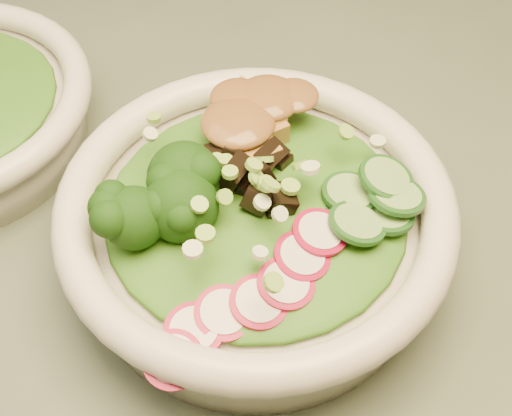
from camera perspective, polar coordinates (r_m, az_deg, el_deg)
dining_table at (r=0.72m, az=-3.93°, el=-3.16°), size 1.20×0.80×0.75m
salad_bowl at (r=0.53m, az=0.00°, el=-1.41°), size 0.29×0.29×0.08m
lettuce_bed at (r=0.52m, az=0.00°, el=0.07°), size 0.22×0.22×0.03m
broccoli_florets at (r=0.50m, az=-7.73°, el=0.82°), size 0.10×0.09×0.05m
radish_slices at (r=0.47m, az=0.86°, el=-6.38°), size 0.12×0.06×0.02m
cucumber_slices at (r=0.51m, az=7.94°, el=1.22°), size 0.09×0.09×0.04m
mushroom_heap at (r=0.51m, az=-0.08°, el=2.32°), size 0.09×0.09×0.04m
tofu_cubes at (r=0.55m, az=-0.19°, el=6.50°), size 0.11×0.08×0.04m
peanut_sauce at (r=0.54m, az=-0.19°, el=7.56°), size 0.08×0.06×0.02m
scallion_garnish at (r=0.50m, az=0.00°, el=2.01°), size 0.21×0.21×0.03m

